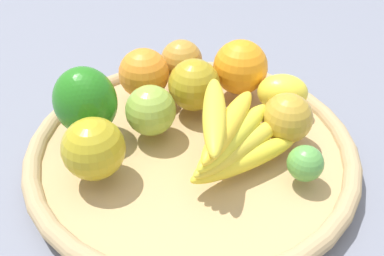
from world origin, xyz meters
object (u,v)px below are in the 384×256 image
object	(u,v)px
banana_bunch	(233,136)
lime_0	(305,163)
apple_0	(94,149)
orange_1	(240,67)
orange_0	(144,74)
apple_3	(287,118)
apple_4	(151,110)
apple_2	(181,61)
lemon_0	(282,93)
bell_pepper	(85,102)
apple_1	(194,85)

from	to	relation	value
banana_bunch	lime_0	world-z (taller)	banana_bunch
apple_0	orange_1	world-z (taller)	orange_1
orange_0	apple_3	bearing A→B (deg)	63.83
apple_0	apple_3	size ratio (longest dim) A/B	1.13
apple_4	lime_0	size ratio (longest dim) A/B	1.55
apple_3	apple_2	world-z (taller)	same
apple_4	orange_1	xyz separation A→B (m)	(-0.11, 0.12, 0.01)
apple_4	apple_2	size ratio (longest dim) A/B	1.03
banana_bunch	orange_1	size ratio (longest dim) A/B	1.91
lemon_0	orange_1	world-z (taller)	orange_1
orange_0	apple_2	bearing A→B (deg)	132.18
bell_pepper	apple_3	world-z (taller)	bell_pepper
orange_1	apple_0	bearing A→B (deg)	-43.60
apple_2	apple_3	bearing A→B (deg)	45.01
apple_1	apple_2	xyz separation A→B (m)	(-0.08, -0.02, -0.00)
orange_0	apple_0	size ratio (longest dim) A/B	0.99
bell_pepper	banana_bunch	bearing A→B (deg)	168.05
banana_bunch	orange_0	distance (m)	0.19
bell_pepper	lemon_0	distance (m)	0.28
orange_0	apple_4	bearing A→B (deg)	12.64
lemon_0	apple_2	bearing A→B (deg)	-116.57
apple_0	apple_3	distance (m)	0.25
apple_3	lime_0	world-z (taller)	apple_3
apple_0	bell_pepper	bearing A→B (deg)	-161.63
apple_0	lemon_0	bearing A→B (deg)	121.17
orange_1	apple_3	size ratio (longest dim) A/B	1.23
bell_pepper	apple_1	bearing A→B (deg)	-151.94
apple_1	banana_bunch	size ratio (longest dim) A/B	0.48
apple_1	apple_4	bearing A→B (deg)	-43.03
lemon_0	apple_0	bearing A→B (deg)	-58.83
apple_0	apple_3	bearing A→B (deg)	107.53
apple_1	lime_0	size ratio (longest dim) A/B	1.71
apple_2	apple_0	bearing A→B (deg)	-22.42
apple_1	lemon_0	distance (m)	0.13
apple_1	apple_0	distance (m)	0.18
apple_1	apple_2	world-z (taller)	apple_1
apple_1	orange_0	size ratio (longest dim) A/B	1.00
orange_0	apple_3	xyz separation A→B (m)	(0.10, 0.20, -0.00)
apple_2	lemon_0	bearing A→B (deg)	63.43
bell_pepper	apple_0	xyz separation A→B (m)	(0.08, 0.03, -0.01)
apple_3	apple_0	bearing A→B (deg)	-72.47
orange_0	lemon_0	distance (m)	0.21
lemon_0	apple_3	size ratio (longest dim) A/B	1.08
banana_bunch	apple_0	size ratio (longest dim) A/B	2.08
orange_0	lime_0	size ratio (longest dim) A/B	1.72
banana_bunch	apple_1	bearing A→B (deg)	-156.51
orange_1	orange_0	bearing A→B (deg)	-82.82
orange_1	apple_3	bearing A→B (deg)	25.53
lime_0	banana_bunch	bearing A→B (deg)	-106.45
orange_0	lemon_0	size ratio (longest dim) A/B	1.04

